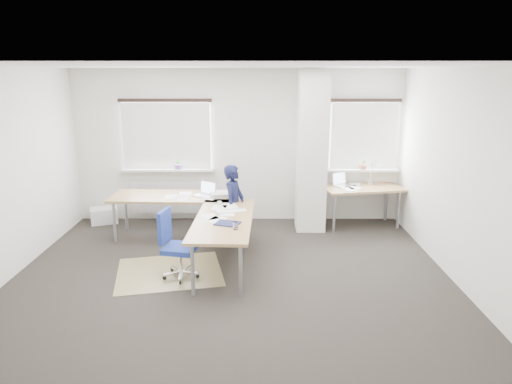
{
  "coord_description": "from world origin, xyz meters",
  "views": [
    {
      "loc": [
        0.35,
        -5.85,
        2.72
      ],
      "look_at": [
        0.34,
        0.9,
        0.95
      ],
      "focal_mm": 32.0,
      "sensor_mm": 36.0,
      "label": 1
    }
  ],
  "objects_px": {
    "desk_side": "(362,189)",
    "desk_main": "(199,208)",
    "task_chair": "(178,259)",
    "person": "(234,205)"
  },
  "relations": [
    {
      "from": "person",
      "to": "desk_main",
      "type": "bearing_deg",
      "value": 133.41
    },
    {
      "from": "desk_main",
      "to": "desk_side",
      "type": "height_order",
      "value": "desk_side"
    },
    {
      "from": "desk_main",
      "to": "desk_side",
      "type": "distance_m",
      "value": 3.04
    },
    {
      "from": "task_chair",
      "to": "person",
      "type": "xyz_separation_m",
      "value": [
        0.71,
        1.23,
        0.39
      ]
    },
    {
      "from": "desk_side",
      "to": "person",
      "type": "distance_m",
      "value": 2.45
    },
    {
      "from": "desk_side",
      "to": "person",
      "type": "height_order",
      "value": "person"
    },
    {
      "from": "desk_side",
      "to": "task_chair",
      "type": "bearing_deg",
      "value": -153.78
    },
    {
      "from": "desk_side",
      "to": "desk_main",
      "type": "bearing_deg",
      "value": -166.77
    },
    {
      "from": "desk_main",
      "to": "person",
      "type": "height_order",
      "value": "person"
    },
    {
      "from": "task_chair",
      "to": "desk_side",
      "type": "bearing_deg",
      "value": 47.9
    }
  ]
}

